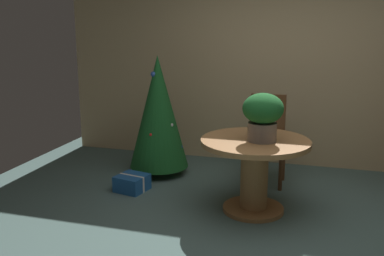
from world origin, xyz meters
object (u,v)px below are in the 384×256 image
(round_dining_table, at_px, (255,165))
(holiday_tree, at_px, (158,112))
(wooden_chair_far, at_px, (266,133))
(gift_box_blue, at_px, (132,183))
(flower_vase, at_px, (263,114))

(round_dining_table, bearing_deg, holiday_tree, 148.39)
(wooden_chair_far, distance_m, gift_box_blue, 1.62)
(holiday_tree, relative_size, gift_box_blue, 3.97)
(round_dining_table, bearing_deg, wooden_chair_far, 90.00)
(holiday_tree, bearing_deg, round_dining_table, -31.61)
(flower_vase, relative_size, wooden_chair_far, 0.45)
(round_dining_table, relative_size, holiday_tree, 0.72)
(wooden_chair_far, distance_m, holiday_tree, 1.30)
(round_dining_table, relative_size, gift_box_blue, 2.87)
(wooden_chair_far, relative_size, holiday_tree, 0.70)
(holiday_tree, bearing_deg, wooden_chair_far, 3.80)
(round_dining_table, relative_size, flower_vase, 2.31)
(flower_vase, relative_size, gift_box_blue, 1.25)
(flower_vase, distance_m, holiday_tree, 1.59)
(round_dining_table, height_order, flower_vase, flower_vase)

